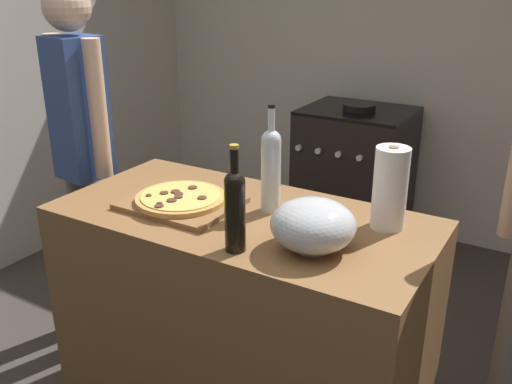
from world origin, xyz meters
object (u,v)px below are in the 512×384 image
at_px(person_in_stripes, 83,149).
at_px(mixing_bowl, 313,225).
at_px(pizza, 181,198).
at_px(stove, 354,177).
at_px(wine_bottle_amber, 235,207).
at_px(wine_bottle_clear, 271,167).
at_px(paper_towel_roll, 390,188).

bearing_deg(person_in_stripes, mixing_bowl, -11.77).
relative_size(pizza, stove, 0.35).
bearing_deg(mixing_bowl, wine_bottle_amber, -147.96).
xyz_separation_m(pizza, wine_bottle_clear, (0.30, 0.13, 0.13)).
xyz_separation_m(pizza, mixing_bowl, (0.56, -0.07, 0.05)).
distance_m(pizza, mixing_bowl, 0.57).
distance_m(mixing_bowl, wine_bottle_amber, 0.25).
distance_m(paper_towel_roll, wine_bottle_clear, 0.41).
bearing_deg(wine_bottle_clear, mixing_bowl, -37.30).
xyz_separation_m(wine_bottle_clear, person_in_stripes, (-1.01, 0.07, -0.11)).
distance_m(pizza, wine_bottle_clear, 0.36).
height_order(pizza, stove, pizza).
xyz_separation_m(pizza, stove, (-0.00, 1.80, -0.48)).
height_order(stove, person_in_stripes, person_in_stripes).
distance_m(wine_bottle_clear, person_in_stripes, 1.02).
distance_m(wine_bottle_amber, stove, 2.11).
bearing_deg(paper_towel_roll, pizza, -163.50).
height_order(mixing_bowl, wine_bottle_clear, wine_bottle_clear).
height_order(paper_towel_roll, person_in_stripes, person_in_stripes).
bearing_deg(person_in_stripes, pizza, -15.62).
bearing_deg(wine_bottle_clear, stove, 100.40).
height_order(mixing_bowl, stove, mixing_bowl).
bearing_deg(mixing_bowl, paper_towel_roll, 62.24).
bearing_deg(mixing_bowl, pizza, 173.23).
relative_size(wine_bottle_amber, wine_bottle_clear, 0.88).
height_order(pizza, wine_bottle_clear, wine_bottle_clear).
xyz_separation_m(wine_bottle_amber, wine_bottle_clear, (-0.06, 0.32, 0.02)).
relative_size(paper_towel_roll, stove, 0.30).
height_order(wine_bottle_amber, person_in_stripes, person_in_stripes).
distance_m(mixing_bowl, wine_bottle_clear, 0.34).
bearing_deg(stove, paper_towel_roll, -65.85).
relative_size(wine_bottle_clear, stove, 0.41).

